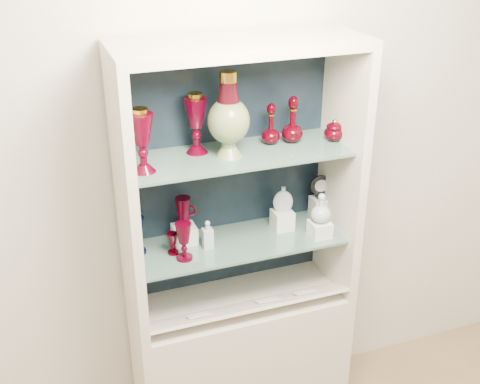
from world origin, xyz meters
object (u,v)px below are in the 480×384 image
object	(u,v)px
pedestal_lamp_right	(196,123)
ruby_goblet_tall	(184,241)
ruby_pitcher	(183,212)
flat_flask	(283,199)
pedestal_lamp_left	(142,141)
lidded_bowl	(334,130)
ruby_decanter_b	(293,118)
clear_round_decanter	(321,209)
cameo_medallion	(321,186)
enamel_urn	(229,115)
ruby_decanter_a	(271,121)
clear_square_bottle	(208,234)
cobalt_goblet	(137,235)
ruby_goblet_small	(173,244)

from	to	relation	value
pedestal_lamp_right	ruby_goblet_tall	size ratio (longest dim) A/B	1.51
ruby_pitcher	flat_flask	world-z (taller)	ruby_pitcher
pedestal_lamp_left	lidded_bowl	world-z (taller)	pedestal_lamp_left
ruby_decanter_b	ruby_pitcher	size ratio (longest dim) A/B	1.56
pedestal_lamp_left	clear_round_decanter	distance (m)	0.87
pedestal_lamp_right	cameo_medallion	distance (m)	0.71
ruby_decanter_b	lidded_bowl	distance (m)	0.19
pedestal_lamp_left	ruby_goblet_tall	bearing A→B (deg)	-4.41
lidded_bowl	cameo_medallion	bearing A→B (deg)	90.00
enamel_urn	flat_flask	xyz separation A→B (m)	(0.27, 0.05, -0.44)
ruby_pitcher	cameo_medallion	world-z (taller)	same
pedestal_lamp_right	ruby_decanter_a	size ratio (longest dim) A/B	1.25
ruby_decanter_b	clear_square_bottle	world-z (taller)	ruby_decanter_b
enamel_urn	cameo_medallion	distance (m)	0.66
pedestal_lamp_left	pedestal_lamp_right	xyz separation A→B (m)	(0.25, 0.12, 0.00)
cobalt_goblet	lidded_bowl	bearing A→B (deg)	-3.53
pedestal_lamp_left	ruby_decanter_a	size ratio (longest dim) A/B	1.25
lidded_bowl	clear_square_bottle	bearing A→B (deg)	-179.71
pedestal_lamp_left	clear_square_bottle	xyz separation A→B (m)	(0.26, 0.05, -0.48)
enamel_urn	cobalt_goblet	world-z (taller)	enamel_urn
ruby_goblet_small	ruby_pitcher	distance (m)	0.14
ruby_pitcher	enamel_urn	bearing A→B (deg)	-9.76
cameo_medallion	flat_flask	bearing A→B (deg)	-158.11
pedestal_lamp_left	clear_square_bottle	distance (m)	0.55
pedestal_lamp_left	lidded_bowl	bearing A→B (deg)	3.39
pedestal_lamp_left	cobalt_goblet	distance (m)	0.47
pedestal_lamp_right	clear_square_bottle	xyz separation A→B (m)	(0.02, -0.07, -0.48)
enamel_urn	lidded_bowl	bearing A→B (deg)	1.43
cobalt_goblet	clear_round_decanter	distance (m)	0.81
ruby_goblet_small	ruby_decanter_a	bearing A→B (deg)	7.32
ruby_decanter_a	ruby_decanter_b	size ratio (longest dim) A/B	0.93
enamel_urn	ruby_pitcher	distance (m)	0.49
cameo_medallion	clear_square_bottle	bearing A→B (deg)	-162.05
pedestal_lamp_left	clear_round_decanter	world-z (taller)	pedestal_lamp_left
ruby_decanter_b	clear_round_decanter	size ratio (longest dim) A/B	1.62
ruby_pitcher	ruby_decanter_b	bearing A→B (deg)	11.89
pedestal_lamp_right	ruby_goblet_small	world-z (taller)	pedestal_lamp_right
ruby_goblet_tall	ruby_pitcher	distance (m)	0.15
pedestal_lamp_right	ruby_decanter_b	world-z (taller)	pedestal_lamp_right
ruby_decanter_a	cameo_medallion	bearing A→B (deg)	6.82
cobalt_goblet	ruby_goblet_small	world-z (taller)	cobalt_goblet
ruby_decanter_b	pedestal_lamp_right	bearing A→B (deg)	176.71
pedestal_lamp_left	cameo_medallion	bearing A→B (deg)	9.35
enamel_urn	ruby_goblet_small	world-z (taller)	enamel_urn
ruby_goblet_tall	cameo_medallion	size ratio (longest dim) A/B	1.42
ruby_goblet_small	flat_flask	world-z (taller)	flat_flask
lidded_bowl	cobalt_goblet	distance (m)	0.96
clear_square_bottle	cameo_medallion	bearing A→B (deg)	8.96
ruby_decanter_b	ruby_goblet_tall	xyz separation A→B (m)	(-0.53, -0.11, -0.44)
pedestal_lamp_left	ruby_decanter_a	bearing A→B (deg)	10.55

